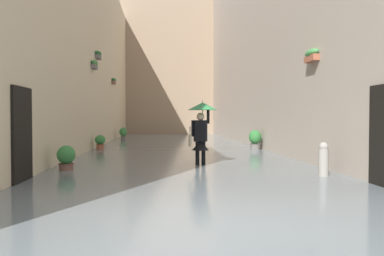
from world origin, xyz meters
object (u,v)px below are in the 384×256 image
at_px(potted_plant_mid_right, 100,143).
at_px(potted_plant_far_left, 255,140).
at_px(mooring_bollard, 324,162).
at_px(potted_plant_far_right, 123,133).
at_px(person_wading, 201,123).
at_px(potted_plant_near_right, 66,159).

distance_m(potted_plant_mid_right, potted_plant_far_left, 6.84).
distance_m(potted_plant_far_left, mooring_bollard, 7.60).
bearing_deg(potted_plant_far_right, potted_plant_far_left, 127.11).
xyz_separation_m(person_wading, potted_plant_far_right, (3.69, -13.96, -0.85)).
bearing_deg(potted_plant_far_right, mooring_bollard, 111.30).
height_order(potted_plant_near_right, potted_plant_mid_right, potted_plant_near_right).
distance_m(person_wading, potted_plant_far_left, 6.03).
xyz_separation_m(potted_plant_far_left, mooring_bollard, (0.25, 7.60, -0.07)).
xyz_separation_m(potted_plant_far_right, potted_plant_far_left, (-6.62, 8.75, 0.03)).
xyz_separation_m(potted_plant_mid_right, potted_plant_far_left, (-6.81, 0.64, 0.11)).
height_order(potted_plant_near_right, potted_plant_far_left, potted_plant_far_left).
height_order(potted_plant_far_right, potted_plant_far_left, potted_plant_far_left).
distance_m(potted_plant_far_right, potted_plant_far_left, 10.97).
relative_size(potted_plant_mid_right, potted_plant_far_right, 0.86).
distance_m(person_wading, potted_plant_far_right, 14.46).
height_order(person_wading, potted_plant_mid_right, person_wading).
relative_size(potted_plant_far_right, mooring_bollard, 0.94).
bearing_deg(mooring_bollard, person_wading, -41.69).
distance_m(potted_plant_far_right, mooring_bollard, 17.55).
distance_m(potted_plant_near_right, potted_plant_mid_right, 6.63).
height_order(potted_plant_mid_right, potted_plant_far_left, potted_plant_far_left).
relative_size(potted_plant_far_left, mooring_bollard, 1.05).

